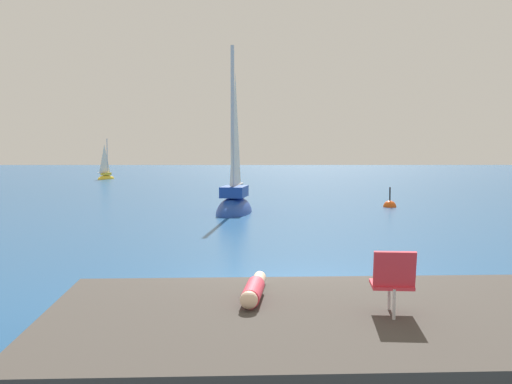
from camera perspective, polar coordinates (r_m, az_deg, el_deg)
name	(u,v)px	position (r m, az deg, el deg)	size (l,w,h in m)	color
ground_plane	(297,290)	(12.13, 3.50, -8.37)	(160.00, 160.00, 0.00)	navy
shore_ledge	(366,336)	(8.31, 9.43, -12.07)	(7.74, 4.34, 0.60)	#423D38
boulder_seaward	(442,312)	(10.94, 15.67, -9.87)	(0.94, 0.75, 0.52)	#423C36
boulder_inland	(345,312)	(10.61, 7.65, -10.19)	(1.53, 1.22, 0.84)	#403B35
sailboat_near	(234,203)	(25.70, -1.87, -0.98)	(1.78, 3.85, 7.00)	#193D99
sailboat_far	(106,177)	(53.52, -12.74, 1.28)	(1.42, 1.92, 3.51)	yellow
person_sunbather	(254,290)	(8.76, -0.18, -8.39)	(0.35, 1.76, 0.25)	#DB384C
beach_chair	(393,279)	(7.97, 11.65, -7.31)	(0.53, 0.63, 0.80)	#E03342
marker_buoy	(390,207)	(28.83, 11.39, -1.26)	(0.56, 0.56, 1.13)	#EA5114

